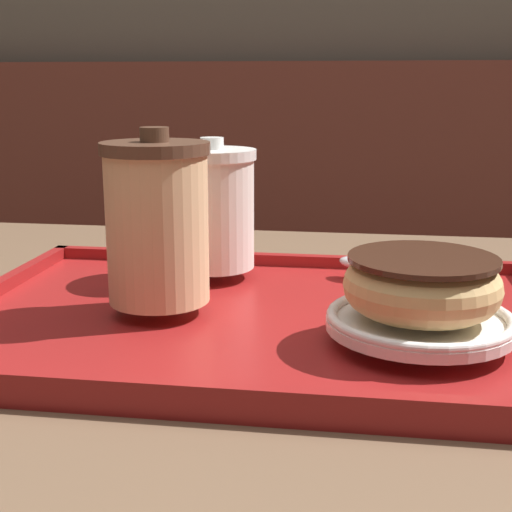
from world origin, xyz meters
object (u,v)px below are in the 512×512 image
at_px(coffee_cup_front, 157,222).
at_px(coffee_cup_rear, 213,208).
at_px(spoon, 371,266).
at_px(donut_chocolate_glazed, 422,284).

height_order(coffee_cup_front, coffee_cup_rear, coffee_cup_front).
relative_size(coffee_cup_front, spoon, 1.20).
relative_size(donut_chocolate_glazed, spoon, 0.96).
xyz_separation_m(coffee_cup_front, donut_chocolate_glazed, (0.21, -0.04, -0.03)).
bearing_deg(spoon, donut_chocolate_glazed, 136.31).
relative_size(coffee_cup_front, donut_chocolate_glazed, 1.25).
relative_size(coffee_cup_rear, donut_chocolate_glazed, 1.11).
bearing_deg(donut_chocolate_glazed, coffee_cup_rear, 139.88).
xyz_separation_m(coffee_cup_front, spoon, (0.18, 0.12, -0.06)).
distance_m(coffee_cup_rear, spoon, 0.17).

